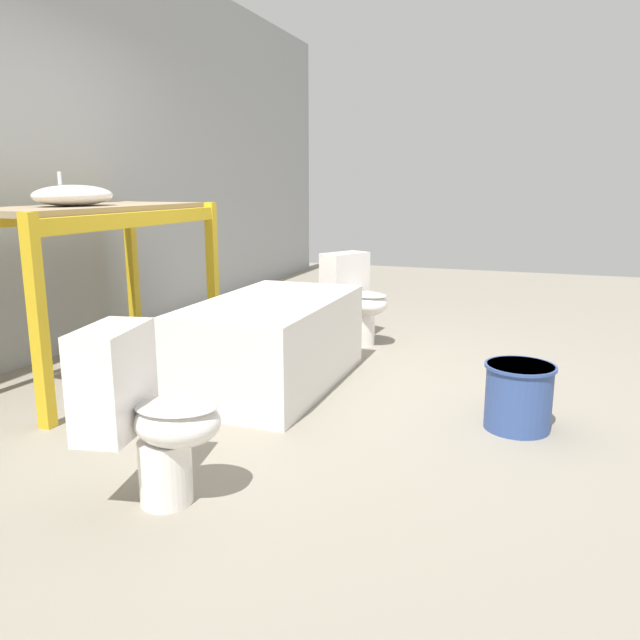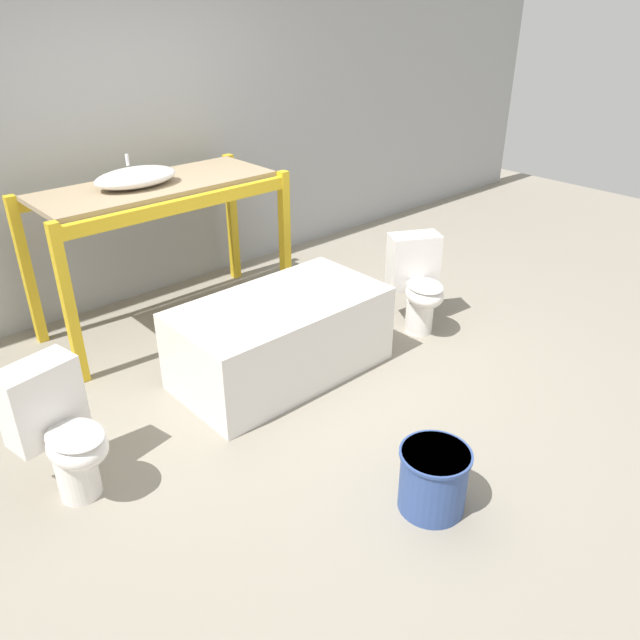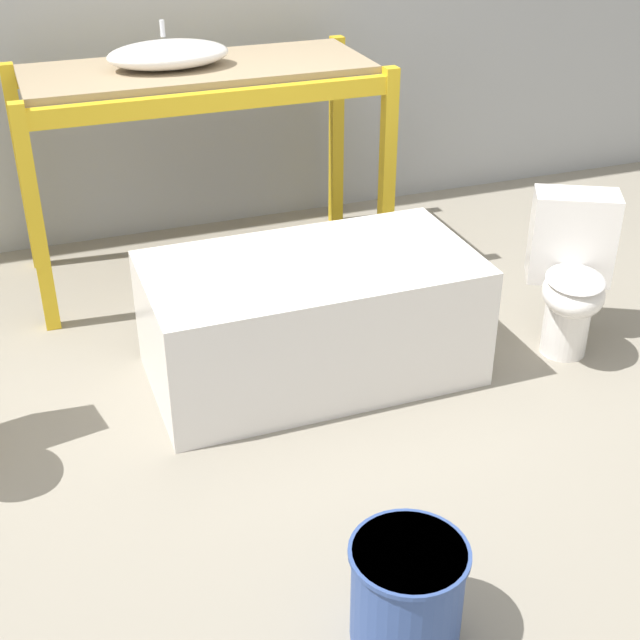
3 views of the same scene
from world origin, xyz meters
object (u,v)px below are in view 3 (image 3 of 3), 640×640
Objects in this scene: sink_basin at (168,54)px; toilet_near at (571,270)px; bathtub_main at (311,310)px; bucket_white at (407,591)px.

sink_basin reaches higher than toilet_near.
bathtub_main is at bearing -75.40° from sink_basin.
toilet_near is at bearing -8.39° from bathtub_main.
bathtub_main is 1.22m from toilet_near.
bucket_white is at bearing -88.42° from sink_basin.
bathtub_main is (0.31, -1.19, -0.87)m from sink_basin.
bathtub_main is at bearing 81.07° from bucket_white.
sink_basin is at bearing 166.09° from toilet_near.
bathtub_main is at bearing -160.17° from toilet_near.
sink_basin is 1.51m from bathtub_main.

